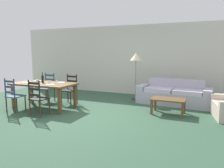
{
  "coord_description": "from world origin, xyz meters",
  "views": [
    {
      "loc": [
        3.05,
        -5.06,
        1.67
      ],
      "look_at": [
        0.52,
        0.74,
        0.75
      ],
      "focal_mm": 35.44,
      "sensor_mm": 36.0,
      "label": 1
    }
  ],
  "objects_px": {
    "dining_table": "(44,86)",
    "dining_chair_near_right": "(38,98)",
    "dining_chair_near_left": "(14,95)",
    "dining_chair_far_left": "(48,87)",
    "wine_glass_near_left": "(32,79)",
    "couch": "(174,95)",
    "wine_glass_near_right": "(57,81)",
    "dining_chair_far_right": "(70,89)",
    "standing_lamp": "(136,59)",
    "wine_bottle": "(43,79)",
    "coffee_cup_primary": "(50,82)",
    "coffee_table": "(168,101)",
    "coffee_cup_secondary": "(37,81)"
  },
  "relations": [
    {
      "from": "dining_chair_near_right",
      "to": "wine_bottle",
      "type": "xyz_separation_m",
      "value": [
        -0.51,
        0.8,
        0.39
      ]
    },
    {
      "from": "coffee_cup_secondary",
      "to": "dining_table",
      "type": "bearing_deg",
      "value": -6.56
    },
    {
      "from": "dining_table",
      "to": "wine_glass_near_left",
      "type": "distance_m",
      "value": 0.4
    },
    {
      "from": "coffee_cup_primary",
      "to": "coffee_table",
      "type": "distance_m",
      "value": 3.41
    },
    {
      "from": "dining_chair_far_right",
      "to": "wine_bottle",
      "type": "relative_size",
      "value": 3.04
    },
    {
      "from": "dining_table",
      "to": "couch",
      "type": "height_order",
      "value": "couch"
    },
    {
      "from": "couch",
      "to": "standing_lamp",
      "type": "distance_m",
      "value": 1.77
    },
    {
      "from": "dining_chair_far_left",
      "to": "wine_glass_near_right",
      "type": "height_order",
      "value": "dining_chair_far_left"
    },
    {
      "from": "wine_bottle",
      "to": "coffee_cup_primary",
      "type": "bearing_deg",
      "value": -16.27
    },
    {
      "from": "dining_chair_near_right",
      "to": "wine_glass_near_left",
      "type": "xyz_separation_m",
      "value": [
        -0.76,
        0.6,
        0.38
      ]
    },
    {
      "from": "dining_chair_far_right",
      "to": "standing_lamp",
      "type": "xyz_separation_m",
      "value": [
        1.74,
        1.48,
        0.93
      ]
    },
    {
      "from": "dining_table",
      "to": "wine_bottle",
      "type": "relative_size",
      "value": 6.01
    },
    {
      "from": "couch",
      "to": "coffee_table",
      "type": "relative_size",
      "value": 2.6
    },
    {
      "from": "coffee_cup_secondary",
      "to": "dining_chair_far_left",
      "type": "bearing_deg",
      "value": 106.61
    },
    {
      "from": "dining_chair_near_right",
      "to": "standing_lamp",
      "type": "height_order",
      "value": "standing_lamp"
    },
    {
      "from": "dining_table",
      "to": "coffee_cup_secondary",
      "type": "bearing_deg",
      "value": 173.44
    },
    {
      "from": "dining_chair_near_right",
      "to": "wine_glass_near_left",
      "type": "bearing_deg",
      "value": 141.41
    },
    {
      "from": "coffee_cup_primary",
      "to": "couch",
      "type": "bearing_deg",
      "value": 32.63
    },
    {
      "from": "wine_bottle",
      "to": "dining_chair_near_left",
      "type": "bearing_deg",
      "value": -114.59
    },
    {
      "from": "wine_bottle",
      "to": "wine_glass_near_right",
      "type": "distance_m",
      "value": 0.68
    },
    {
      "from": "wine_glass_near_left",
      "to": "couch",
      "type": "xyz_separation_m",
      "value": [
        3.84,
        2.17,
        -0.57
      ]
    },
    {
      "from": "wine_bottle",
      "to": "wine_glass_near_right",
      "type": "xyz_separation_m",
      "value": [
        0.66,
        -0.17,
        -0.01
      ]
    },
    {
      "from": "wine_bottle",
      "to": "wine_glass_near_left",
      "type": "xyz_separation_m",
      "value": [
        -0.25,
        -0.19,
        -0.01
      ]
    },
    {
      "from": "wine_bottle",
      "to": "coffee_cup_secondary",
      "type": "xyz_separation_m",
      "value": [
        -0.2,
        -0.01,
        -0.07
      ]
    },
    {
      "from": "dining_chair_near_right",
      "to": "wine_bottle",
      "type": "relative_size",
      "value": 3.04
    },
    {
      "from": "dining_chair_near_right",
      "to": "wine_glass_near_right",
      "type": "relative_size",
      "value": 5.96
    },
    {
      "from": "couch",
      "to": "coffee_cup_secondary",
      "type": "bearing_deg",
      "value": -152.28
    },
    {
      "from": "coffee_cup_primary",
      "to": "coffee_table",
      "type": "bearing_deg",
      "value": 14.86
    },
    {
      "from": "wine_bottle",
      "to": "couch",
      "type": "relative_size",
      "value": 0.14
    },
    {
      "from": "dining_chair_far_left",
      "to": "wine_glass_near_left",
      "type": "distance_m",
      "value": 0.99
    },
    {
      "from": "coffee_cup_secondary",
      "to": "standing_lamp",
      "type": "bearing_deg",
      "value": 41.77
    },
    {
      "from": "coffee_cup_secondary",
      "to": "couch",
      "type": "distance_m",
      "value": 4.31
    },
    {
      "from": "dining_chair_near_right",
      "to": "dining_chair_far_right",
      "type": "relative_size",
      "value": 1.0
    },
    {
      "from": "dining_table",
      "to": "dining_chair_far_right",
      "type": "distance_m",
      "value": 0.87
    },
    {
      "from": "wine_bottle",
      "to": "dining_chair_far_right",
      "type": "bearing_deg",
      "value": 53.8
    },
    {
      "from": "dining_chair_near_right",
      "to": "coffee_table",
      "type": "xyz_separation_m",
      "value": [
        3.1,
        1.56,
        -0.12
      ]
    },
    {
      "from": "dining_chair_near_right",
      "to": "wine_glass_near_right",
      "type": "distance_m",
      "value": 0.75
    },
    {
      "from": "dining_table",
      "to": "dining_chair_near_right",
      "type": "bearing_deg",
      "value": -59.58
    },
    {
      "from": "dining_chair_far_left",
      "to": "wine_glass_near_left",
      "type": "height_order",
      "value": "dining_chair_far_left"
    },
    {
      "from": "dining_chair_near_left",
      "to": "coffee_table",
      "type": "bearing_deg",
      "value": 21.31
    },
    {
      "from": "dining_chair_near_right",
      "to": "coffee_table",
      "type": "relative_size",
      "value": 1.07
    },
    {
      "from": "dining_chair_far_left",
      "to": "dining_table",
      "type": "bearing_deg",
      "value": -57.47
    },
    {
      "from": "wine_bottle",
      "to": "standing_lamp",
      "type": "relative_size",
      "value": 0.19
    },
    {
      "from": "wine_glass_near_right",
      "to": "dining_chair_far_left",
      "type": "bearing_deg",
      "value": 140.5
    },
    {
      "from": "dining_chair_near_right",
      "to": "coffee_table",
      "type": "bearing_deg",
      "value": 26.74
    },
    {
      "from": "dining_table",
      "to": "dining_chair_far_right",
      "type": "relative_size",
      "value": 1.98
    },
    {
      "from": "dining_chair_far_left",
      "to": "coffee_table",
      "type": "xyz_separation_m",
      "value": [
        4.03,
        0.06,
        -0.12
      ]
    },
    {
      "from": "dining_chair_near_left",
      "to": "dining_chair_far_left",
      "type": "xyz_separation_m",
      "value": [
        -0.05,
        1.49,
        0.0
      ]
    },
    {
      "from": "coffee_cup_primary",
      "to": "couch",
      "type": "relative_size",
      "value": 0.04
    },
    {
      "from": "coffee_cup_secondary",
      "to": "standing_lamp",
      "type": "distance_m",
      "value": 3.33
    }
  ]
}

